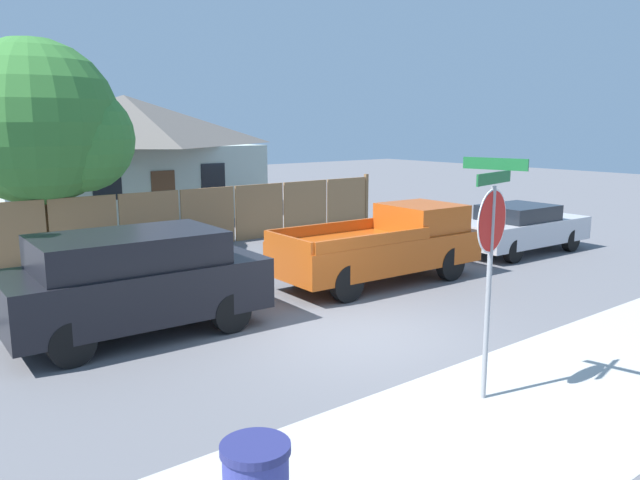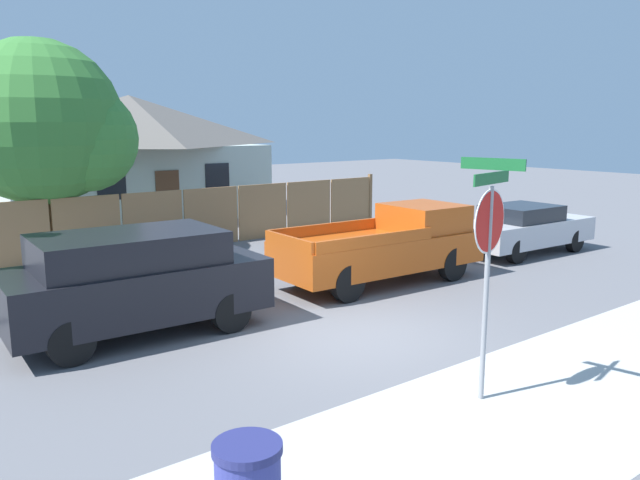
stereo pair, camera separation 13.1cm
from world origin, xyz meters
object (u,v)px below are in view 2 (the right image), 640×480
at_px(house, 132,154).
at_px(red_suv, 135,279).
at_px(oak_tree, 49,126).
at_px(orange_pickup, 387,245).
at_px(parked_sedan, 524,228).
at_px(stop_sign, 489,238).

xyz_separation_m(house, red_suv, (-5.46, -14.11, -1.49)).
bearing_deg(house, oak_tree, -125.51).
bearing_deg(red_suv, oak_tree, 87.27).
bearing_deg(orange_pickup, parked_sedan, 2.54).
bearing_deg(stop_sign, house, 69.73).
height_order(house, orange_pickup, house).
relative_size(house, parked_sedan, 2.23).
distance_m(oak_tree, red_suv, 7.86).
xyz_separation_m(orange_pickup, parked_sedan, (5.38, 0.01, -0.14)).
distance_m(orange_pickup, parked_sedan, 5.38).
bearing_deg(oak_tree, house, 54.49).
xyz_separation_m(house, stop_sign, (-2.82, -19.54, -0.27)).
bearing_deg(red_suv, house, 71.26).
relative_size(orange_pickup, stop_sign, 1.58).
xyz_separation_m(oak_tree, red_suv, (-0.67, -7.39, -2.60)).
bearing_deg(oak_tree, red_suv, -95.14).
bearing_deg(house, stop_sign, -98.22).
height_order(house, oak_tree, oak_tree).
bearing_deg(house, red_suv, -111.16).
relative_size(oak_tree, stop_sign, 1.82).
xyz_separation_m(red_suv, parked_sedan, (11.43, 0.00, -0.26)).
distance_m(house, red_suv, 15.21).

